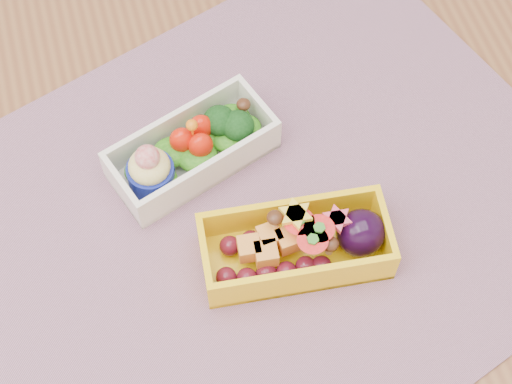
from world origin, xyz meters
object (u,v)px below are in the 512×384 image
object	(u,v)px
placemat	(249,220)
bento_yellow	(300,245)
table	(235,306)
bento_white	(191,150)

from	to	relation	value
placemat	bento_yellow	xyz separation A→B (m)	(0.03, -0.05, 0.02)
table	placemat	size ratio (longest dim) A/B	2.11
table	bento_yellow	xyz separation A→B (m)	(0.06, -0.01, 0.12)
table	bento_yellow	size ratio (longest dim) A/B	7.43
table	bento_white	size ratio (longest dim) A/B	7.51
placemat	bento_white	bearing A→B (deg)	115.03
placemat	bento_white	size ratio (longest dim) A/B	3.55
table	bento_white	world-z (taller)	bento_white
bento_white	bento_yellow	bearing A→B (deg)	-80.24
table	bento_white	bearing A→B (deg)	94.41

